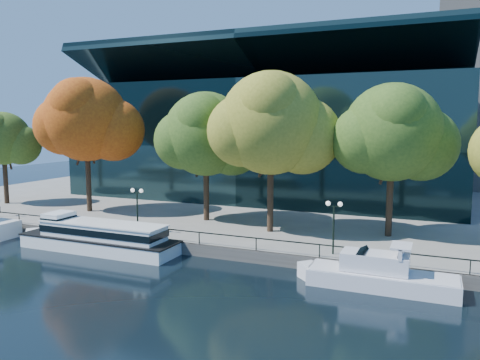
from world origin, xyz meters
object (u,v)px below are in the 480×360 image
at_px(tour_boat, 95,236).
at_px(cruiser_near, 375,274).
at_px(tree_2, 207,136).
at_px(lamp_1, 137,200).
at_px(tree_1, 87,121).
at_px(lamp_2, 334,215).
at_px(tree_4, 394,134).
at_px(tree_0, 4,140).
at_px(tree_3, 273,125).

distance_m(tour_boat, cruiser_near, 23.24).
relative_size(tree_2, lamp_1, 3.21).
bearing_deg(tour_boat, tree_2, 63.12).
bearing_deg(lamp_1, tour_boat, -122.35).
distance_m(cruiser_near, tree_1, 35.16).
xyz_separation_m(tree_1, lamp_2, (28.64, -6.60, -7.04)).
bearing_deg(cruiser_near, tree_4, 90.31).
bearing_deg(lamp_1, lamp_2, 0.00).
relative_size(tree_2, tree_4, 0.98).
bearing_deg(cruiser_near, lamp_1, 170.74).
distance_m(cruiser_near, tree_2, 22.57).
distance_m(cruiser_near, tree_0, 46.90).
bearing_deg(tree_2, tree_0, -178.62).
distance_m(tour_boat, tree_2, 14.55).
bearing_deg(tree_3, cruiser_near, -40.16).
relative_size(tree_1, tree_3, 1.03).
bearing_deg(tour_boat, tree_3, 32.82).
bearing_deg(tree_3, tour_boat, -147.18).
height_order(tree_1, tree_2, tree_1).
height_order(tree_4, lamp_2, tree_4).
distance_m(cruiser_near, lamp_2, 5.78).
distance_m(tree_2, tree_4, 17.78).
bearing_deg(cruiser_near, tree_2, 148.75).
bearing_deg(lamp_1, tree_1, 149.03).
bearing_deg(tree_2, lamp_1, -114.25).
bearing_deg(tree_3, tree_4, 13.27).
xyz_separation_m(tree_3, lamp_1, (-10.98, -5.14, -6.65)).
bearing_deg(tree_1, tree_2, 3.08).
distance_m(tree_2, lamp_2, 17.04).
xyz_separation_m(tour_boat, lamp_2, (19.72, 3.29, 2.70)).
bearing_deg(tree_4, tour_boat, -154.99).
bearing_deg(tree_0, tree_2, 1.38).
height_order(tree_0, tree_4, tree_4).
xyz_separation_m(tour_boat, tree_1, (-8.92, 9.89, 9.74)).
height_order(tree_2, lamp_2, tree_2).
height_order(cruiser_near, lamp_1, lamp_1).
height_order(tree_2, tree_3, tree_3).
height_order(cruiser_near, tree_3, tree_3).
relative_size(tour_boat, tree_1, 1.07).
bearing_deg(lamp_2, tree_1, 167.02).
xyz_separation_m(tree_1, tree_4, (32.10, 0.92, -1.15)).
height_order(tree_0, lamp_2, tree_0).
distance_m(tree_3, lamp_2, 10.72).
bearing_deg(tree_1, tree_3, -3.82).
bearing_deg(tour_boat, lamp_1, 57.65).
bearing_deg(tree_4, tree_3, -166.73).
height_order(tree_2, lamp_1, tree_2).
bearing_deg(tree_4, tree_1, -178.36).
bearing_deg(tree_0, tree_1, -0.51).
xyz_separation_m(cruiser_near, tree_4, (-0.06, 10.97, 8.91)).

